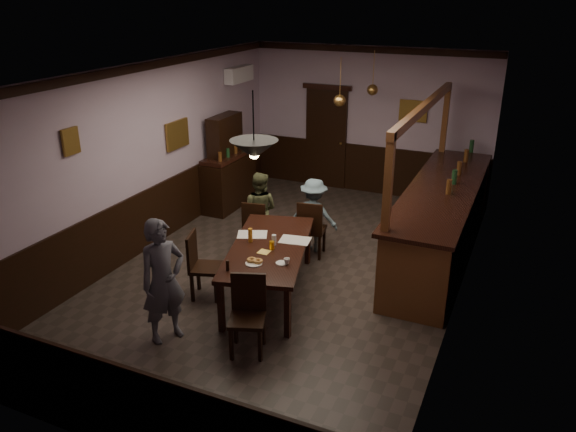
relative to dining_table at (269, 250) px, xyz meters
The scene contains 31 objects.
room 1.13m from the dining_table, 93.27° to the left, with size 5.01×8.01×3.01m.
dining_table is the anchor object (origin of this frame).
chair_far_left 1.37m from the dining_table, 125.11° to the left, with size 0.45×0.45×0.90m.
chair_far_right 1.36m from the dining_table, 86.32° to the left, with size 0.47×0.47×0.95m.
chair_near 1.33m from the dining_table, 74.88° to the right, with size 0.53×0.53×0.96m.
chair_side 0.96m from the dining_table, 152.23° to the right, with size 0.52×0.52×0.95m.
person_standing 1.64m from the dining_table, 114.62° to the right, with size 0.58×0.38×1.58m, color #50505C.
person_seated_left 1.61m from the dining_table, 121.60° to the left, with size 0.63×0.49×1.29m, color #4A4E2F.
person_seated_right 1.62m from the dining_table, 89.22° to the left, with size 0.79×0.45×1.22m, color slate.
newspaper_left 0.45m from the dining_table, 148.23° to the left, with size 0.42×0.30×0.01m, color silver.
newspaper_right 0.41m from the dining_table, 49.71° to the left, with size 0.42×0.30×0.01m, color silver.
napkin 0.22m from the dining_table, 81.97° to the right, with size 0.15×0.15×0.00m, color #FFD65D.
saucer 0.57m from the dining_table, 47.25° to the right, with size 0.15×0.15×0.01m, color white.
coffee_cup 0.63m from the dining_table, 42.11° to the right, with size 0.08×0.08×0.07m, color white.
pastry_plate 0.58m from the dining_table, 83.37° to the right, with size 0.22×0.22×0.01m, color white.
pastry_ring_a 0.55m from the dining_table, 87.99° to the right, with size 0.13×0.13×0.04m, color #C68C47.
pastry_ring_b 0.56m from the dining_table, 78.88° to the right, with size 0.13×0.13×0.04m, color #C68C47.
soda_can 0.18m from the dining_table, 44.97° to the right, with size 0.07×0.07×0.12m, color #FCA515.
beer_glass 0.33m from the dining_table, behind, with size 0.06×0.06×0.20m, color #BF721E.
water_glass 0.16m from the dining_table, 44.81° to the left, with size 0.06×0.06×0.15m, color silver.
pepper_mill 0.89m from the dining_table, 99.74° to the right, with size 0.04×0.04×0.14m, color black.
sideboard 3.60m from the dining_table, 128.78° to the left, with size 0.49×1.37×1.81m.
bar_counter 2.96m from the dining_table, 48.92° to the left, with size 1.02×4.39×2.46m.
door_back 4.83m from the dining_table, 101.30° to the left, with size 0.90×0.06×2.10m, color black.
ac_unit 4.74m from the dining_table, 123.40° to the left, with size 0.20×0.85×0.30m.
picture_left_small 3.02m from the dining_table, 161.80° to the right, with size 0.04×0.28×0.36m.
picture_left_large 3.13m from the dining_table, 147.81° to the left, with size 0.04×0.62×0.48m.
picture_back 4.94m from the dining_table, 79.76° to the left, with size 0.55×0.04×0.42m.
pendant_iron 1.83m from the dining_table, 74.59° to the right, with size 0.56×0.56×0.78m.
pendant_brass_mid 3.07m from the dining_table, 88.78° to the left, with size 0.20×0.20×0.81m.
pendant_brass_far 4.20m from the dining_table, 86.22° to the left, with size 0.20×0.20×0.81m.
Camera 1 is at (3.15, -7.04, 4.04)m, focal length 35.00 mm.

